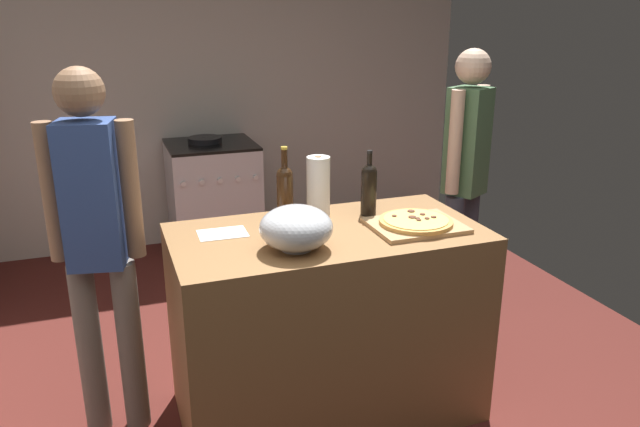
{
  "coord_description": "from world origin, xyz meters",
  "views": [
    {
      "loc": [
        -0.83,
        -1.75,
        1.85
      ],
      "look_at": [
        0.06,
        0.74,
        0.97
      ],
      "focal_mm": 34.55,
      "sensor_mm": 36.0,
      "label": 1
    }
  ],
  "objects_px": {
    "mixing_bowl": "(296,228)",
    "person_in_stripes": "(97,235)",
    "pizza": "(416,221)",
    "stove": "(214,199)",
    "wine_bottle_dark": "(369,187)",
    "person_in_red": "(465,173)",
    "wine_bottle_clear": "(285,190)",
    "paper_towel_roll": "(318,187)"
  },
  "relations": [
    {
      "from": "wine_bottle_clear",
      "to": "person_in_red",
      "type": "relative_size",
      "value": 0.21
    },
    {
      "from": "paper_towel_roll",
      "to": "stove",
      "type": "height_order",
      "value": "paper_towel_roll"
    },
    {
      "from": "paper_towel_roll",
      "to": "stove",
      "type": "bearing_deg",
      "value": 94.58
    },
    {
      "from": "paper_towel_roll",
      "to": "wine_bottle_dark",
      "type": "xyz_separation_m",
      "value": [
        0.23,
        -0.06,
        -0.01
      ]
    },
    {
      "from": "person_in_stripes",
      "to": "mixing_bowl",
      "type": "bearing_deg",
      "value": -25.42
    },
    {
      "from": "pizza",
      "to": "paper_towel_roll",
      "type": "distance_m",
      "value": 0.48
    },
    {
      "from": "person_in_stripes",
      "to": "person_in_red",
      "type": "distance_m",
      "value": 2.07
    },
    {
      "from": "pizza",
      "to": "wine_bottle_clear",
      "type": "distance_m",
      "value": 0.61
    },
    {
      "from": "wine_bottle_clear",
      "to": "person_in_red",
      "type": "height_order",
      "value": "person_in_red"
    },
    {
      "from": "wine_bottle_dark",
      "to": "pizza",
      "type": "bearing_deg",
      "value": -62.87
    },
    {
      "from": "person_in_stripes",
      "to": "pizza",
      "type": "bearing_deg",
      "value": -12.41
    },
    {
      "from": "mixing_bowl",
      "to": "person_in_stripes",
      "type": "xyz_separation_m",
      "value": [
        -0.76,
        0.36,
        -0.06
      ]
    },
    {
      "from": "wine_bottle_dark",
      "to": "person_in_stripes",
      "type": "xyz_separation_m",
      "value": [
        -1.22,
        0.05,
        -0.1
      ]
    },
    {
      "from": "person_in_red",
      "to": "person_in_stripes",
      "type": "bearing_deg",
      "value": -169.12
    },
    {
      "from": "pizza",
      "to": "wine_bottle_dark",
      "type": "height_order",
      "value": "wine_bottle_dark"
    },
    {
      "from": "wine_bottle_clear",
      "to": "person_in_red",
      "type": "distance_m",
      "value": 1.27
    },
    {
      "from": "pizza",
      "to": "person_in_red",
      "type": "xyz_separation_m",
      "value": [
        0.69,
        0.69,
        -0.01
      ]
    },
    {
      "from": "mixing_bowl",
      "to": "person_in_stripes",
      "type": "relative_size",
      "value": 0.18
    },
    {
      "from": "wine_bottle_clear",
      "to": "wine_bottle_dark",
      "type": "bearing_deg",
      "value": -8.95
    },
    {
      "from": "mixing_bowl",
      "to": "paper_towel_roll",
      "type": "xyz_separation_m",
      "value": [
        0.23,
        0.37,
        0.05
      ]
    },
    {
      "from": "mixing_bowl",
      "to": "wine_bottle_dark",
      "type": "height_order",
      "value": "wine_bottle_dark"
    },
    {
      "from": "stove",
      "to": "person_in_red",
      "type": "distance_m",
      "value": 2.06
    },
    {
      "from": "mixing_bowl",
      "to": "person_in_red",
      "type": "relative_size",
      "value": 0.18
    },
    {
      "from": "pizza",
      "to": "stove",
      "type": "height_order",
      "value": "pizza"
    },
    {
      "from": "pizza",
      "to": "wine_bottle_clear",
      "type": "xyz_separation_m",
      "value": [
        -0.52,
        0.3,
        0.11
      ]
    },
    {
      "from": "paper_towel_roll",
      "to": "person_in_stripes",
      "type": "bearing_deg",
      "value": -179.47
    },
    {
      "from": "wine_bottle_dark",
      "to": "person_in_stripes",
      "type": "height_order",
      "value": "person_in_stripes"
    },
    {
      "from": "mixing_bowl",
      "to": "stove",
      "type": "distance_m",
      "value": 2.42
    },
    {
      "from": "wine_bottle_dark",
      "to": "stove",
      "type": "height_order",
      "value": "wine_bottle_dark"
    },
    {
      "from": "mixing_bowl",
      "to": "wine_bottle_clear",
      "type": "bearing_deg",
      "value": 80.1
    },
    {
      "from": "wine_bottle_dark",
      "to": "person_in_red",
      "type": "relative_size",
      "value": 0.19
    },
    {
      "from": "stove",
      "to": "paper_towel_roll",
      "type": "bearing_deg",
      "value": -85.42
    },
    {
      "from": "pizza",
      "to": "wine_bottle_clear",
      "type": "height_order",
      "value": "wine_bottle_clear"
    },
    {
      "from": "paper_towel_roll",
      "to": "person_in_stripes",
      "type": "distance_m",
      "value": 1.0
    },
    {
      "from": "mixing_bowl",
      "to": "paper_towel_roll",
      "type": "bearing_deg",
      "value": 58.55
    },
    {
      "from": "wine_bottle_clear",
      "to": "person_in_red",
      "type": "xyz_separation_m",
      "value": [
        1.21,
        0.38,
        -0.12
      ]
    },
    {
      "from": "wine_bottle_clear",
      "to": "wine_bottle_dark",
      "type": "height_order",
      "value": "wine_bottle_clear"
    },
    {
      "from": "mixing_bowl",
      "to": "paper_towel_roll",
      "type": "relative_size",
      "value": 1.04
    },
    {
      "from": "stove",
      "to": "person_in_stripes",
      "type": "distance_m",
      "value": 2.22
    },
    {
      "from": "wine_bottle_clear",
      "to": "person_in_stripes",
      "type": "distance_m",
      "value": 0.84
    },
    {
      "from": "stove",
      "to": "pizza",
      "type": "bearing_deg",
      "value": -77.36
    },
    {
      "from": "wine_bottle_dark",
      "to": "person_in_red",
      "type": "bearing_deg",
      "value": 28.62
    }
  ]
}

